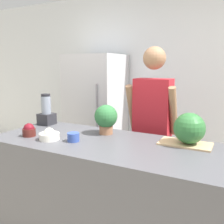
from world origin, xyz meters
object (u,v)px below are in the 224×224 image
at_px(watermelon, 189,128).
at_px(bowl_small_blue, 73,137).
at_px(bowl_cream, 49,135).
at_px(person, 152,129).
at_px(refrigerator, 96,114).
at_px(potted_plant, 106,118).
at_px(bowl_cherries, 29,130).
at_px(blender, 46,112).

bearing_deg(watermelon, bowl_small_blue, -158.59).
xyz_separation_m(bowl_cream, bowl_small_blue, (0.21, 0.05, -0.00)).
bearing_deg(person, watermelon, -44.23).
bearing_deg(refrigerator, person, -32.08).
height_order(watermelon, potted_plant, potted_plant).
distance_m(person, bowl_cream, 1.05).
distance_m(person, watermelon, 0.64).
bearing_deg(potted_plant, bowl_cream, -131.30).
bearing_deg(bowl_cream, person, 52.37).
bearing_deg(bowl_cherries, bowl_cream, -0.04).
bearing_deg(person, blender, -158.64).
height_order(person, bowl_cherries, person).
bearing_deg(blender, person, 21.36).
distance_m(refrigerator, bowl_small_blue, 1.61).
height_order(bowl_cream, blender, blender).
distance_m(person, bowl_cherries, 1.21).
bearing_deg(potted_plant, refrigerator, 125.07).
relative_size(watermelon, bowl_small_blue, 2.45).
relative_size(refrigerator, watermelon, 6.88).
height_order(refrigerator, watermelon, refrigerator).
distance_m(bowl_cherries, bowl_small_blue, 0.45).
xyz_separation_m(watermelon, potted_plant, (-0.75, -0.01, 0.01)).
bearing_deg(bowl_small_blue, bowl_cherries, -173.07).
distance_m(refrigerator, potted_plant, 1.40).
bearing_deg(person, potted_plant, -124.10).
bearing_deg(bowl_small_blue, refrigerator, 114.41).
bearing_deg(refrigerator, blender, -87.66).
bearing_deg(blender, potted_plant, -2.58).
distance_m(refrigerator, blender, 1.12).
distance_m(bowl_cream, bowl_small_blue, 0.22).
bearing_deg(bowl_small_blue, blender, 149.33).
bearing_deg(bowl_cherries, potted_plant, 33.93).
relative_size(person, bowl_cream, 10.11).
xyz_separation_m(bowl_cherries, blender, (-0.17, 0.42, 0.08)).
relative_size(watermelon, bowl_cream, 1.44).
bearing_deg(bowl_cream, refrigerator, 106.58).
relative_size(bowl_small_blue, blender, 0.31).
bearing_deg(bowl_small_blue, watermelon, 21.41).
bearing_deg(bowl_cream, bowl_small_blue, 14.43).
bearing_deg(blender, bowl_cream, -46.01).
xyz_separation_m(bowl_cherries, bowl_small_blue, (0.45, 0.05, -0.02)).
bearing_deg(bowl_cherries, blender, 112.13).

